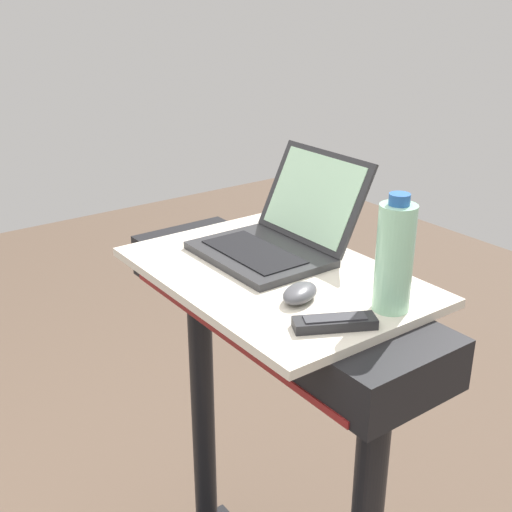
% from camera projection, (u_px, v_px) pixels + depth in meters
% --- Properties ---
extents(desk_board, '(0.70, 0.47, 0.02)m').
position_uv_depth(desk_board, '(274.00, 275.00, 1.50)').
color(desk_board, beige).
rests_on(desk_board, treadmill_base).
extents(laptop, '(0.32, 0.34, 0.23)m').
position_uv_depth(laptop, '(277.00, 234.00, 1.58)').
color(laptop, '#2D2D30').
rests_on(laptop, desk_board).
extents(computer_mouse, '(0.09, 0.12, 0.03)m').
position_uv_depth(computer_mouse, '(300.00, 293.00, 1.35)').
color(computer_mouse, '#4C4C51').
rests_on(computer_mouse, desk_board).
extents(water_bottle, '(0.07, 0.07, 0.24)m').
position_uv_depth(water_bottle, '(395.00, 257.00, 1.28)').
color(water_bottle, '#9EDBB2').
rests_on(water_bottle, desk_board).
extents(tv_remote, '(0.12, 0.16, 0.02)m').
position_uv_depth(tv_remote, '(335.00, 323.00, 1.25)').
color(tv_remote, '#232326').
rests_on(tv_remote, desk_board).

